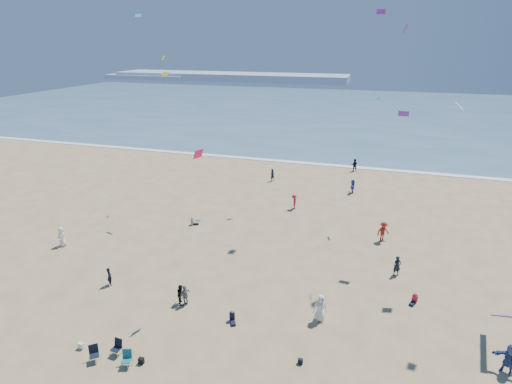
% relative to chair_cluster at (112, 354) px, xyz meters
% --- Properties ---
extents(ocean, '(220.00, 100.00, 0.06)m').
position_rel_chair_cluster_xyz_m(ocean, '(4.94, 92.65, -0.47)').
color(ocean, '#476B84').
rests_on(ocean, ground).
extents(surf_line, '(220.00, 1.20, 0.08)m').
position_rel_chair_cluster_xyz_m(surf_line, '(4.94, 42.65, -0.46)').
color(surf_line, white).
rests_on(surf_line, ground).
extents(headland_far, '(110.00, 20.00, 3.20)m').
position_rel_chair_cluster_xyz_m(headland_far, '(-55.06, 167.65, 1.10)').
color(headland_far, '#7A8EA8').
rests_on(headland_far, ground).
extents(headland_near, '(40.00, 14.00, 2.00)m').
position_rel_chair_cluster_xyz_m(headland_near, '(-95.06, 162.65, 0.50)').
color(headland_near, '#7A8EA8').
rests_on(headland_near, ground).
extents(standing_flyers, '(35.67, 36.24, 1.92)m').
position_rel_chair_cluster_xyz_m(standing_flyers, '(9.07, 18.18, 0.38)').
color(standing_flyers, silver).
rests_on(standing_flyers, ground).
extents(seated_group, '(21.48, 27.21, 0.84)m').
position_rel_chair_cluster_xyz_m(seated_group, '(7.83, 3.55, -0.08)').
color(seated_group, silver).
rests_on(seated_group, ground).
extents(chair_cluster, '(2.80, 1.55, 1.00)m').
position_rel_chair_cluster_xyz_m(chair_cluster, '(0.00, 0.00, 0.00)').
color(chair_cluster, black).
rests_on(chair_cluster, ground).
extents(white_tote, '(0.35, 0.20, 0.40)m').
position_rel_chair_cluster_xyz_m(white_tote, '(-2.43, 0.31, -0.30)').
color(white_tote, white).
rests_on(white_tote, ground).
extents(black_backpack, '(0.30, 0.22, 0.38)m').
position_rel_chair_cluster_xyz_m(black_backpack, '(1.68, 0.31, -0.31)').
color(black_backpack, black).
rests_on(black_backpack, ground).
extents(navy_bag, '(0.28, 0.18, 0.34)m').
position_rel_chair_cluster_xyz_m(navy_bag, '(10.42, 2.92, -0.33)').
color(navy_bag, black).
rests_on(navy_bag, ground).
extents(kites_aloft, '(44.78, 40.72, 23.82)m').
position_rel_chair_cluster_xyz_m(kites_aloft, '(14.62, 10.25, 13.62)').
color(kites_aloft, '#23A4E9').
rests_on(kites_aloft, ground).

